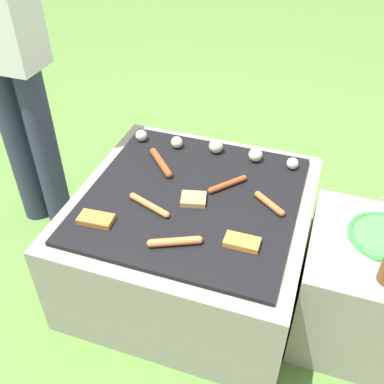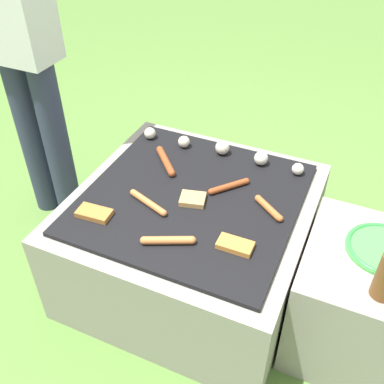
{
  "view_description": "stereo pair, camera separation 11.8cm",
  "coord_description": "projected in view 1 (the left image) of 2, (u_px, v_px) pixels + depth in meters",
  "views": [
    {
      "loc": [
        0.41,
        -1.21,
        1.5
      ],
      "look_at": [
        0.0,
        0.0,
        0.46
      ],
      "focal_mm": 42.0,
      "sensor_mm": 36.0,
      "label": 1
    },
    {
      "loc": [
        0.52,
        -1.17,
        1.5
      ],
      "look_at": [
        0.0,
        0.0,
        0.46
      ],
      "focal_mm": 42.0,
      "sensor_mm": 36.0,
      "label": 2
    }
  ],
  "objects": [
    {
      "name": "sausage_front_left",
      "position": [
        149.0,
        205.0,
        1.61
      ],
      "size": [
        0.18,
        0.08,
        0.02
      ],
      "color": "#C6753D",
      "rests_on": "grill"
    },
    {
      "name": "person_standing",
      "position": [
        0.0,
        30.0,
        1.66
      ],
      "size": [
        0.28,
        0.21,
        1.62
      ],
      "color": "#2D334C",
      "rests_on": "ground_plane"
    },
    {
      "name": "bread_slice_center",
      "position": [
        242.0,
        242.0,
        1.47
      ],
      "size": [
        0.12,
        0.06,
        0.02
      ],
      "color": "#D18438",
      "rests_on": "grill"
    },
    {
      "name": "sausage_mid_right",
      "position": [
        269.0,
        204.0,
        1.61
      ],
      "size": [
        0.13,
        0.1,
        0.02
      ],
      "color": "#B7602D",
      "rests_on": "grill"
    },
    {
      "name": "bread_slice_left",
      "position": [
        96.0,
        219.0,
        1.55
      ],
      "size": [
        0.13,
        0.07,
        0.02
      ],
      "color": "#B27033",
      "rests_on": "grill"
    },
    {
      "name": "sausage_front_right",
      "position": [
        161.0,
        162.0,
        1.81
      ],
      "size": [
        0.15,
        0.16,
        0.03
      ],
      "color": "#93421E",
      "rests_on": "grill"
    },
    {
      "name": "side_ledge",
      "position": [
        367.0,
        290.0,
        1.6
      ],
      "size": [
        0.47,
        0.48,
        0.44
      ],
      "color": "gray",
      "rests_on": "ground_plane"
    },
    {
      "name": "mushroom_row",
      "position": [
        216.0,
        148.0,
        1.87
      ],
      "size": [
        0.7,
        0.07,
        0.06
      ],
      "color": "beige",
      "rests_on": "grill"
    },
    {
      "name": "ground_plane",
      "position": [
        192.0,
        275.0,
        1.94
      ],
      "size": [
        14.0,
        14.0,
        0.0
      ],
      "primitive_type": "plane",
      "color": "#567F38"
    },
    {
      "name": "sausage_back_right",
      "position": [
        228.0,
        184.0,
        1.7
      ],
      "size": [
        0.12,
        0.14,
        0.02
      ],
      "color": "#93421E",
      "rests_on": "grill"
    },
    {
      "name": "sausage_front_center",
      "position": [
        175.0,
        242.0,
        1.46
      ],
      "size": [
        0.17,
        0.09,
        0.03
      ],
      "color": "#C6753D",
      "rests_on": "grill"
    },
    {
      "name": "bread_slice_right",
      "position": [
        193.0,
        199.0,
        1.64
      ],
      "size": [
        0.11,
        0.1,
        0.02
      ],
      "color": "tan",
      "rests_on": "grill"
    },
    {
      "name": "grill",
      "position": [
        192.0,
        239.0,
        1.81
      ],
      "size": [
        0.87,
        0.87,
        0.44
      ],
      "color": "gray",
      "rests_on": "ground_plane"
    }
  ]
}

